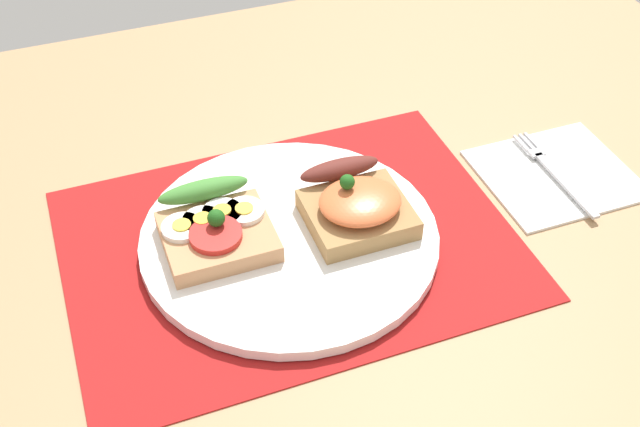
% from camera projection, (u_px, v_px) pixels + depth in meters
% --- Properties ---
extents(ground_plane, '(1.20, 0.90, 0.03)m').
position_uv_depth(ground_plane, '(290.00, 256.00, 0.75)').
color(ground_plane, tan).
extents(placemat, '(0.41, 0.30, 0.00)m').
position_uv_depth(placemat, '(290.00, 243.00, 0.74)').
color(placemat, maroon).
rests_on(placemat, ground_plane).
extents(plate, '(0.27, 0.27, 0.01)m').
position_uv_depth(plate, '(290.00, 238.00, 0.73)').
color(plate, white).
rests_on(plate, placemat).
extents(sandwich_egg_tomato, '(0.10, 0.10, 0.04)m').
position_uv_depth(sandwich_egg_tomato, '(215.00, 227.00, 0.71)').
color(sandwich_egg_tomato, tan).
rests_on(sandwich_egg_tomato, plate).
extents(sandwich_salmon, '(0.09, 0.10, 0.05)m').
position_uv_depth(sandwich_salmon, '(356.00, 205.00, 0.73)').
color(sandwich_salmon, '#A67C4A').
rests_on(sandwich_salmon, plate).
extents(napkin, '(0.15, 0.13, 0.01)m').
position_uv_depth(napkin, '(557.00, 175.00, 0.81)').
color(napkin, white).
rests_on(napkin, ground_plane).
extents(fork, '(0.02, 0.14, 0.00)m').
position_uv_depth(fork, '(553.00, 171.00, 0.80)').
color(fork, '#B7B7BC').
rests_on(fork, napkin).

